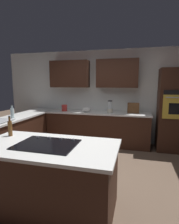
# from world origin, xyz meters

# --- Properties ---
(ground_plane) EXTENTS (14.00, 14.00, 0.00)m
(ground_plane) POSITION_xyz_m (0.00, 0.00, 0.00)
(ground_plane) COLOR brown
(wall_back) EXTENTS (6.00, 0.44, 2.60)m
(wall_back) POSITION_xyz_m (0.07, -2.04, 1.47)
(wall_back) COLOR silver
(wall_back) RESTS_ON ground
(lower_cabinets_back) EXTENTS (2.80, 0.60, 0.86)m
(lower_cabinets_back) POSITION_xyz_m (0.10, -1.72, 0.43)
(lower_cabinets_back) COLOR #381E14
(lower_cabinets_back) RESTS_ON ground
(countertop_back) EXTENTS (2.84, 0.64, 0.04)m
(countertop_back) POSITION_xyz_m (0.10, -1.72, 0.88)
(countertop_back) COLOR silver
(countertop_back) RESTS_ON lower_cabinets_back
(lower_cabinets_side) EXTENTS (0.60, 2.90, 0.86)m
(lower_cabinets_side) POSITION_xyz_m (1.82, -0.55, 0.43)
(lower_cabinets_side) COLOR #381E14
(lower_cabinets_side) RESTS_ON ground
(countertop_side) EXTENTS (0.64, 2.94, 0.04)m
(countertop_side) POSITION_xyz_m (1.82, -0.55, 0.88)
(countertop_side) COLOR silver
(countertop_side) RESTS_ON lower_cabinets_side
(island_base) EXTENTS (1.73, 0.89, 0.86)m
(island_base) POSITION_xyz_m (0.17, 1.04, 0.43)
(island_base) COLOR #381E14
(island_base) RESTS_ON ground
(island_top) EXTENTS (1.81, 0.97, 0.04)m
(island_top) POSITION_xyz_m (0.17, 1.04, 0.88)
(island_top) COLOR silver
(island_top) RESTS_ON island_base
(wall_oven) EXTENTS (0.80, 0.66, 2.04)m
(wall_oven) POSITION_xyz_m (-1.85, -1.72, 1.02)
(wall_oven) COLOR #381E14
(wall_oven) RESTS_ON ground
(cooktop) EXTENTS (0.76, 0.56, 0.03)m
(cooktop) POSITION_xyz_m (0.17, 1.04, 0.91)
(cooktop) COLOR black
(cooktop) RESTS_ON island_top
(blender) EXTENTS (0.15, 0.15, 0.33)m
(blender) POSITION_xyz_m (-0.25, -1.67, 1.04)
(blender) COLOR beige
(blender) RESTS_ON countertop_back
(mixing_bowl) EXTENTS (0.23, 0.23, 0.13)m
(mixing_bowl) POSITION_xyz_m (0.40, -1.67, 0.96)
(mixing_bowl) COLOR white
(mixing_bowl) RESTS_ON countertop_back
(spice_rack) EXTENTS (0.30, 0.11, 0.27)m
(spice_rack) POSITION_xyz_m (-0.85, -1.80, 1.04)
(spice_rack) COLOR brown
(spice_rack) RESTS_ON countertop_back
(kettle) EXTENTS (0.16, 0.16, 0.18)m
(kettle) POSITION_xyz_m (1.05, -1.67, 0.99)
(kettle) COLOR red
(kettle) RESTS_ON countertop_back
(dish_soap_bottle) EXTENTS (0.08, 0.08, 0.31)m
(dish_soap_bottle) POSITION_xyz_m (1.77, -0.38, 1.03)
(dish_soap_bottle) COLOR silver
(dish_soap_bottle) RESTS_ON countertop_side
(oil_bottle) EXTENTS (0.06, 0.06, 0.30)m
(oil_bottle) POSITION_xyz_m (0.88, 0.83, 1.02)
(oil_bottle) COLOR brown
(oil_bottle) RESTS_ON island_top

